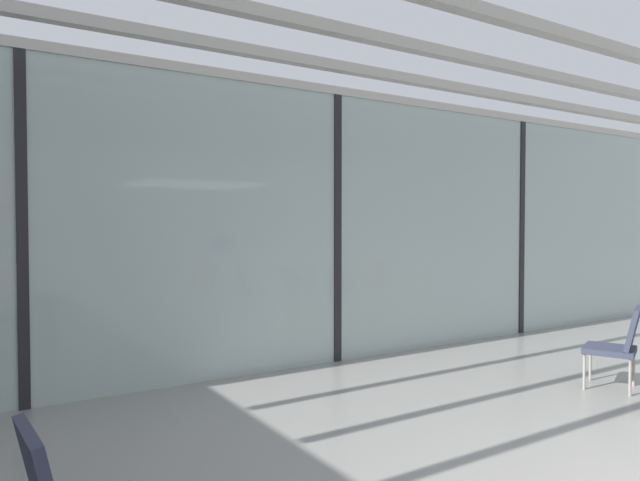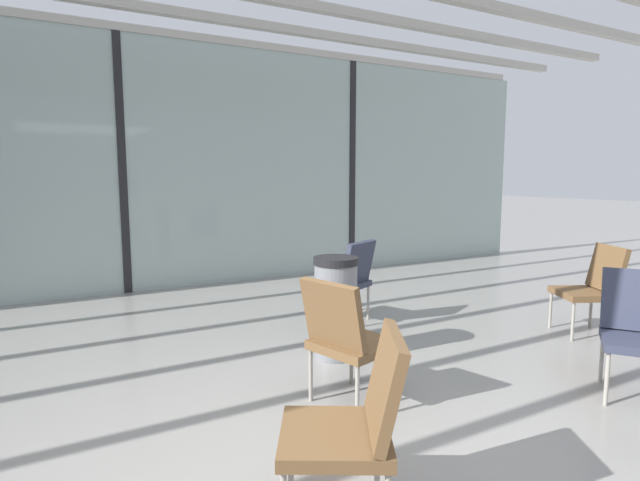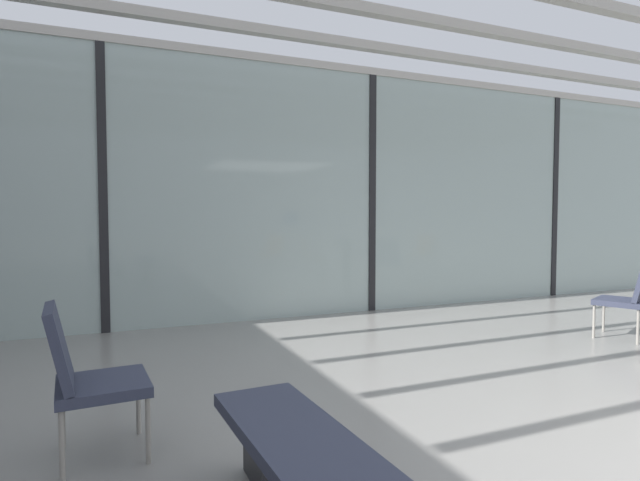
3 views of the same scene
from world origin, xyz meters
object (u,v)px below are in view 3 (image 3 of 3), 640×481
object	(u,v)px
waiting_bench	(314,476)
parked_airplane	(294,195)
lounge_chair_1	(85,371)
lounge_chair_0	(630,294)

from	to	relation	value
waiting_bench	parked_airplane	bearing A→B (deg)	-22.46
parked_airplane	waiting_bench	bearing A→B (deg)	-109.63
parked_airplane	lounge_chair_1	xyz separation A→B (m)	(-4.28, -8.36, -1.35)
lounge_chair_0	lounge_chair_1	xyz separation A→B (m)	(-5.39, -0.68, 0.00)
parked_airplane	lounge_chair_0	size ratio (longest dim) A/B	15.63
lounge_chair_0	waiting_bench	bearing A→B (deg)	-1.09
lounge_chair_1	waiting_bench	distance (m)	1.56
lounge_chair_1	waiting_bench	world-z (taller)	lounge_chair_1
parked_airplane	waiting_bench	xyz separation A→B (m)	(-3.45, -9.67, -1.48)
lounge_chair_1	waiting_bench	bearing A→B (deg)	-151.00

